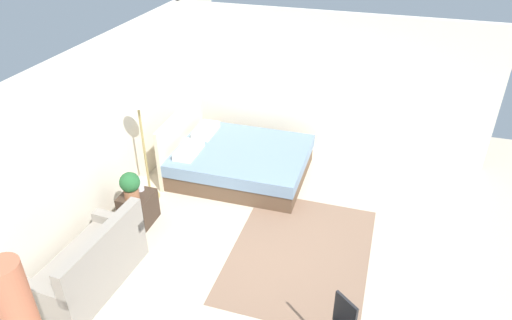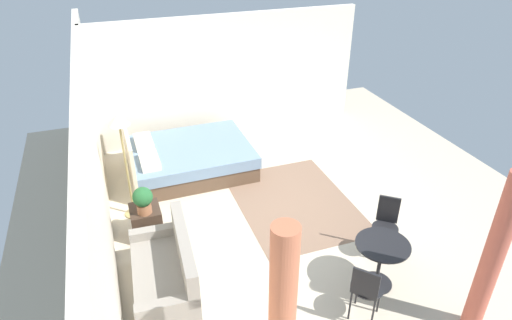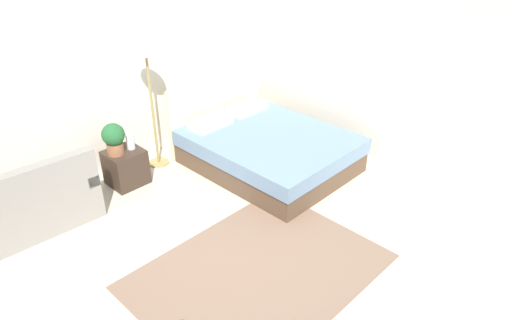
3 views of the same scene
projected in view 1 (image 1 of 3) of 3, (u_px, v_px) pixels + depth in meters
ground_plane at (281, 259)px, 6.34m from camera, size 9.31×8.67×0.02m
wall_back at (85, 146)px, 6.37m from camera, size 9.31×0.12×2.60m
wall_right at (327, 86)px, 8.24m from camera, size 0.12×5.67×2.60m
area_rug at (300, 253)px, 6.41m from camera, size 2.49×1.86×0.01m
bed at (237, 160)px, 8.01m from camera, size 1.79×2.27×1.08m
couch at (91, 266)px, 5.77m from camera, size 1.55×0.83×0.92m
nightstand at (138, 208)px, 6.91m from camera, size 0.47×0.45×0.49m
potted_plant at (130, 185)px, 6.58m from camera, size 0.29×0.29×0.43m
vase at (140, 184)px, 6.82m from camera, size 0.11×0.11×0.21m
floor_lamp at (139, 114)px, 6.79m from camera, size 0.32×0.32×1.81m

